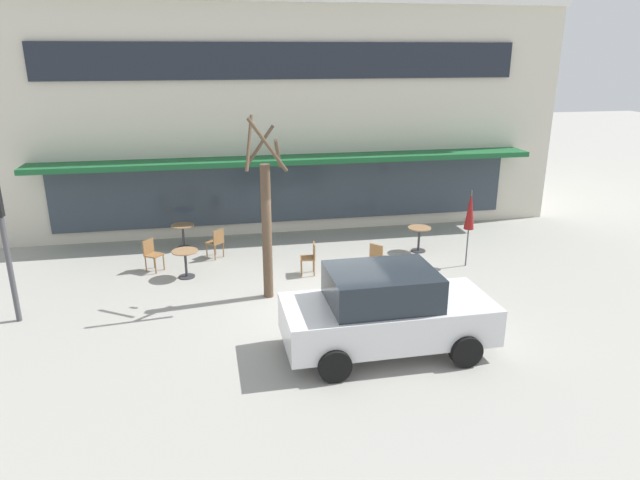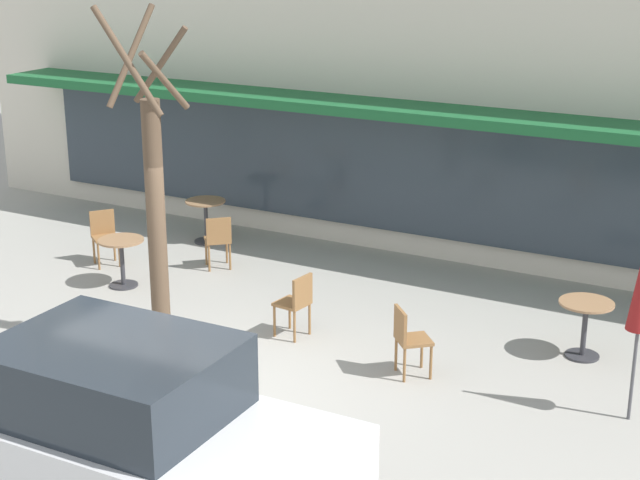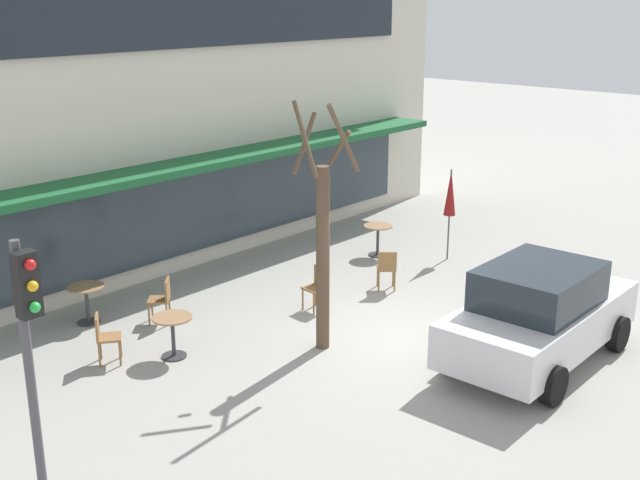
{
  "view_description": "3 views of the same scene",
  "coord_description": "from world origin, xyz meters",
  "px_view_note": "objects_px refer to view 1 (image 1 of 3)",
  "views": [
    {
      "loc": [
        -2.51,
        -12.3,
        5.83
      ],
      "look_at": [
        0.34,
        2.3,
        0.88
      ],
      "focal_mm": 32.0,
      "sensor_mm": 36.0,
      "label": 1
    },
    {
      "loc": [
        6.18,
        -8.56,
        5.34
      ],
      "look_at": [
        0.08,
        2.6,
        1.23
      ],
      "focal_mm": 55.0,
      "sensor_mm": 36.0,
      "label": 2
    },
    {
      "loc": [
        -11.25,
        -7.99,
        6.13
      ],
      "look_at": [
        0.47,
        2.37,
        1.3
      ],
      "focal_mm": 45.0,
      "sensor_mm": 36.0,
      "label": 3
    }
  ],
  "objects_px": {
    "cafe_table_streetside": "(183,233)",
    "cafe_table_by_tree": "(185,259)",
    "patio_umbrella_green_folded": "(470,211)",
    "cafe_chair_2": "(152,253)",
    "cafe_table_near_wall": "(419,235)",
    "cafe_chair_1": "(310,256)",
    "traffic_light_pole": "(0,225)",
    "cafe_chair_0": "(216,241)",
    "street_tree": "(266,221)",
    "parked_sedan": "(386,311)",
    "cafe_chair_3": "(378,256)"
  },
  "relations": [
    {
      "from": "cafe_table_streetside",
      "to": "cafe_table_by_tree",
      "type": "bearing_deg",
      "value": -86.68
    },
    {
      "from": "patio_umbrella_green_folded",
      "to": "cafe_chair_2",
      "type": "bearing_deg",
      "value": 171.44
    },
    {
      "from": "cafe_table_by_tree",
      "to": "patio_umbrella_green_folded",
      "type": "relative_size",
      "value": 0.35
    },
    {
      "from": "cafe_table_near_wall",
      "to": "cafe_table_by_tree",
      "type": "relative_size",
      "value": 1.0
    },
    {
      "from": "cafe_chair_1",
      "to": "traffic_light_pole",
      "type": "distance_m",
      "value": 7.41
    },
    {
      "from": "cafe_table_streetside",
      "to": "cafe_chair_0",
      "type": "distance_m",
      "value": 1.45
    },
    {
      "from": "cafe_table_by_tree",
      "to": "cafe_chair_2",
      "type": "height_order",
      "value": "cafe_chair_2"
    },
    {
      "from": "cafe_chair_1",
      "to": "street_tree",
      "type": "height_order",
      "value": "street_tree"
    },
    {
      "from": "cafe_chair_2",
      "to": "cafe_chair_1",
      "type": "bearing_deg",
      "value": -14.46
    },
    {
      "from": "street_tree",
      "to": "cafe_table_by_tree",
      "type": "bearing_deg",
      "value": 140.36
    },
    {
      "from": "cafe_table_streetside",
      "to": "cafe_chair_0",
      "type": "xyz_separation_m",
      "value": [
        0.99,
        -1.07,
        0.01
      ]
    },
    {
      "from": "cafe_table_streetside",
      "to": "cafe_chair_2",
      "type": "bearing_deg",
      "value": -114.23
    },
    {
      "from": "cafe_table_near_wall",
      "to": "cafe_chair_0",
      "type": "bearing_deg",
      "value": 174.62
    },
    {
      "from": "cafe_table_by_tree",
      "to": "traffic_light_pole",
      "type": "bearing_deg",
      "value": -150.77
    },
    {
      "from": "parked_sedan",
      "to": "street_tree",
      "type": "bearing_deg",
      "value": 123.0
    },
    {
      "from": "cafe_table_near_wall",
      "to": "cafe_chair_2",
      "type": "distance_m",
      "value": 7.84
    },
    {
      "from": "street_tree",
      "to": "cafe_table_near_wall",
      "type": "bearing_deg",
      "value": 27.14
    },
    {
      "from": "cafe_chair_2",
      "to": "cafe_chair_3",
      "type": "distance_m",
      "value": 6.24
    },
    {
      "from": "parked_sedan",
      "to": "street_tree",
      "type": "distance_m",
      "value": 3.9
    },
    {
      "from": "cafe_chair_3",
      "to": "traffic_light_pole",
      "type": "relative_size",
      "value": 0.26
    },
    {
      "from": "traffic_light_pole",
      "to": "cafe_table_streetside",
      "type": "bearing_deg",
      "value": 51.87
    },
    {
      "from": "cafe_table_by_tree",
      "to": "cafe_chair_0",
      "type": "xyz_separation_m",
      "value": [
        0.85,
        1.37,
        0.01
      ]
    },
    {
      "from": "cafe_table_near_wall",
      "to": "street_tree",
      "type": "xyz_separation_m",
      "value": [
        -4.86,
        -2.49,
        1.45
      ]
    },
    {
      "from": "cafe_table_streetside",
      "to": "cafe_chair_2",
      "type": "relative_size",
      "value": 0.85
    },
    {
      "from": "patio_umbrella_green_folded",
      "to": "parked_sedan",
      "type": "distance_m",
      "value": 5.66
    },
    {
      "from": "cafe_chair_0",
      "to": "traffic_light_pole",
      "type": "distance_m",
      "value": 5.94
    },
    {
      "from": "cafe_table_by_tree",
      "to": "cafe_chair_3",
      "type": "bearing_deg",
      "value": -8.78
    },
    {
      "from": "cafe_table_streetside",
      "to": "parked_sedan",
      "type": "distance_m",
      "value": 8.42
    },
    {
      "from": "cafe_table_by_tree",
      "to": "street_tree",
      "type": "relative_size",
      "value": 0.17
    },
    {
      "from": "cafe_chair_0",
      "to": "cafe_chair_2",
      "type": "relative_size",
      "value": 1.0
    },
    {
      "from": "cafe_table_streetside",
      "to": "cafe_chair_3",
      "type": "relative_size",
      "value": 0.85
    },
    {
      "from": "cafe_chair_2",
      "to": "cafe_table_streetside",
      "type": "bearing_deg",
      "value": 65.77
    },
    {
      "from": "cafe_chair_2",
      "to": "street_tree",
      "type": "bearing_deg",
      "value": -38.66
    },
    {
      "from": "cafe_table_streetside",
      "to": "cafe_chair_1",
      "type": "xyz_separation_m",
      "value": [
        3.47,
        -2.85,
        0.01
      ]
    },
    {
      "from": "cafe_chair_1",
      "to": "cafe_chair_3",
      "type": "xyz_separation_m",
      "value": [
        1.8,
        -0.38,
        0.0
      ]
    },
    {
      "from": "cafe_table_streetside",
      "to": "cafe_chair_2",
      "type": "distance_m",
      "value": 1.92
    },
    {
      "from": "parked_sedan",
      "to": "traffic_light_pole",
      "type": "xyz_separation_m",
      "value": [
        -7.75,
        2.78,
        1.42
      ]
    },
    {
      "from": "cafe_chair_0",
      "to": "street_tree",
      "type": "height_order",
      "value": "street_tree"
    },
    {
      "from": "cafe_table_by_tree",
      "to": "parked_sedan",
      "type": "xyz_separation_m",
      "value": [
        4.08,
        -4.83,
        0.36
      ]
    },
    {
      "from": "traffic_light_pole",
      "to": "street_tree",
      "type": "bearing_deg",
      "value": 3.64
    },
    {
      "from": "cafe_chair_0",
      "to": "cafe_chair_1",
      "type": "distance_m",
      "value": 3.06
    },
    {
      "from": "cafe_table_near_wall",
      "to": "cafe_chair_1",
      "type": "relative_size",
      "value": 0.85
    },
    {
      "from": "cafe_chair_3",
      "to": "parked_sedan",
      "type": "bearing_deg",
      "value": -104.59
    },
    {
      "from": "cafe_chair_2",
      "to": "traffic_light_pole",
      "type": "distance_m",
      "value": 4.26
    },
    {
      "from": "cafe_chair_2",
      "to": "cafe_chair_3",
      "type": "relative_size",
      "value": 1.0
    },
    {
      "from": "cafe_table_near_wall",
      "to": "cafe_table_streetside",
      "type": "relative_size",
      "value": 1.0
    },
    {
      "from": "cafe_table_streetside",
      "to": "cafe_chair_3",
      "type": "xyz_separation_m",
      "value": [
        5.28,
        -3.23,
        0.01
      ]
    },
    {
      "from": "patio_umbrella_green_folded",
      "to": "parked_sedan",
      "type": "xyz_separation_m",
      "value": [
        -3.71,
        -4.21,
        -0.75
      ]
    },
    {
      "from": "cafe_chair_1",
      "to": "cafe_chair_3",
      "type": "relative_size",
      "value": 1.0
    },
    {
      "from": "cafe_chair_2",
      "to": "parked_sedan",
      "type": "distance_m",
      "value": 7.47
    }
  ]
}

